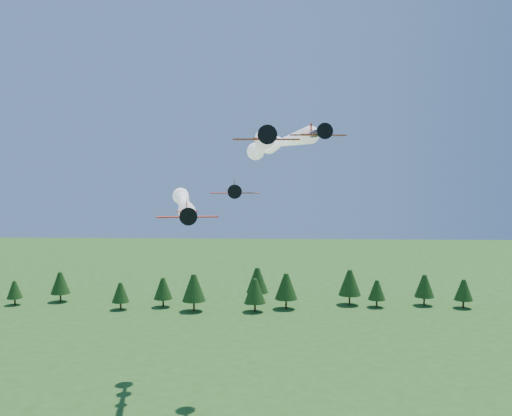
{
  "coord_description": "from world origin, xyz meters",
  "views": [
    {
      "loc": [
        4.46,
        -77.59,
        45.44
      ],
      "look_at": [
        1.22,
        0.0,
        40.33
      ],
      "focal_mm": 40.0,
      "sensor_mm": 36.0,
      "label": 1
    }
  ],
  "objects_px": {
    "plane_left": "(184,201)",
    "plane_slot": "(234,191)",
    "plane_lead": "(260,148)",
    "plane_right": "(284,142)"
  },
  "relations": [
    {
      "from": "plane_left",
      "to": "plane_slot",
      "type": "relative_size",
      "value": 7.26
    },
    {
      "from": "plane_lead",
      "to": "plane_slot",
      "type": "xyz_separation_m",
      "value": [
        -3.29,
        -14.61,
        -7.09
      ]
    },
    {
      "from": "plane_lead",
      "to": "plane_right",
      "type": "distance_m",
      "value": 4.59
    },
    {
      "from": "plane_lead",
      "to": "plane_slot",
      "type": "bearing_deg",
      "value": -106.08
    },
    {
      "from": "plane_right",
      "to": "plane_slot",
      "type": "xyz_separation_m",
      "value": [
        -7.49,
        -16.14,
        -8.12
      ]
    },
    {
      "from": "plane_lead",
      "to": "plane_left",
      "type": "height_order",
      "value": "plane_lead"
    },
    {
      "from": "plane_lead",
      "to": "plane_slot",
      "type": "distance_m",
      "value": 16.57
    },
    {
      "from": "plane_right",
      "to": "plane_left",
      "type": "bearing_deg",
      "value": 148.57
    },
    {
      "from": "plane_right",
      "to": "plane_slot",
      "type": "bearing_deg",
      "value": -125.15
    },
    {
      "from": "plane_left",
      "to": "plane_right",
      "type": "height_order",
      "value": "plane_right"
    }
  ]
}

